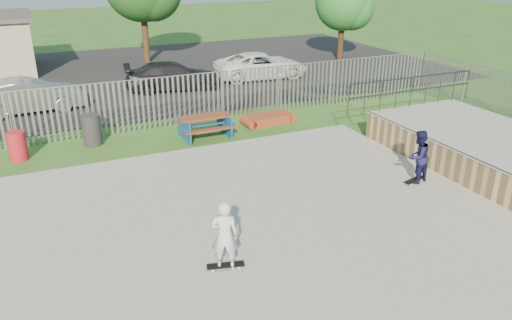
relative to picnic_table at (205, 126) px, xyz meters
name	(u,v)px	position (x,y,z in m)	size (l,w,h in m)	color
ground	(216,246)	(-2.26, -7.32, -0.41)	(120.00, 120.00, 0.00)	#276021
concrete_slab	(215,244)	(-2.26, -7.32, -0.33)	(15.00, 12.00, 0.15)	#959590
quarter_pipe	(483,149)	(7.23, -6.28, 0.15)	(5.50, 7.05, 2.19)	tan
fence	(194,139)	(-1.26, -2.73, 0.59)	(26.04, 16.02, 2.00)	gray
picnic_table	(205,126)	(0.00, 0.00, 0.00)	(1.92, 1.59, 0.80)	brown
funbox	(268,119)	(2.82, 0.44, -0.23)	(1.82, 0.98, 0.36)	maroon
trash_bin_red	(18,146)	(-6.34, 0.40, 0.08)	(0.58, 0.58, 0.97)	#B21B26
trash_bin_grey	(92,130)	(-3.92, 0.86, 0.14)	(0.66, 0.66, 1.10)	#29292C
parking_lot	(97,77)	(-2.26, 11.68, -0.40)	(40.00, 18.00, 0.02)	black
car_silver	(29,96)	(-5.81, 5.99, 0.34)	(1.55, 4.44, 1.46)	#B0B0B5
car_dark	(173,76)	(0.86, 7.27, 0.29)	(1.91, 4.71, 1.37)	black
car_white	(261,65)	(5.91, 7.67, 0.31)	(2.33, 5.05, 1.40)	white
tree_right	(343,3)	(12.66, 10.23, 3.14)	(3.42, 3.42, 5.28)	#3A2517
skateboard_a	(415,180)	(4.18, -6.66, -0.22)	(0.82, 0.39, 0.08)	black
skateboard_b	(225,266)	(-2.44, -8.43, -0.22)	(0.82, 0.39, 0.08)	black
skater_navy	(418,157)	(4.18, -6.66, 0.53)	(0.77, 0.60, 1.58)	#131239
skater_white	(225,236)	(-2.44, -8.43, 0.53)	(0.58, 0.38, 1.58)	silver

